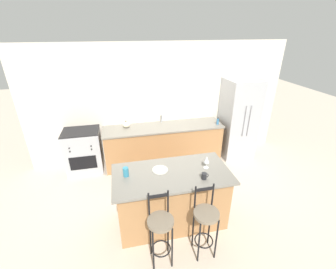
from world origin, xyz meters
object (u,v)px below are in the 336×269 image
(coffee_mug, at_px, (204,176))
(pumpkin_decoration, at_px, (126,125))
(oven_range, at_px, (84,151))
(soap_bottle, at_px, (218,121))
(refrigerator, at_px, (238,119))
(tumbler_cup, at_px, (126,172))
(bar_stool_far, at_px, (205,220))
(dinner_plate, at_px, (160,170))
(wine_glass, at_px, (207,160))
(bar_stool_near, at_px, (161,228))

(coffee_mug, bearing_deg, pumpkin_decoration, 114.49)
(pumpkin_decoration, bearing_deg, oven_range, -174.62)
(soap_bottle, bearing_deg, refrigerator, 11.80)
(refrigerator, height_order, tumbler_cup, refrigerator)
(refrigerator, relative_size, bar_stool_far, 1.73)
(bar_stool_far, height_order, coffee_mug, bar_stool_far)
(bar_stool_far, bearing_deg, coffee_mug, 74.78)
(refrigerator, distance_m, dinner_plate, 2.80)
(oven_range, height_order, tumbler_cup, tumbler_cup)
(tumbler_cup, bearing_deg, pumpkin_decoration, 86.88)
(coffee_mug, xyz_separation_m, pumpkin_decoration, (-1.01, 2.21, -0.01))
(oven_range, relative_size, dinner_plate, 3.93)
(wine_glass, distance_m, coffee_mug, 0.31)
(refrigerator, xyz_separation_m, coffee_mug, (-1.64, -2.05, 0.05))
(bar_stool_near, xyz_separation_m, coffee_mug, (0.73, 0.43, 0.40))
(refrigerator, relative_size, soap_bottle, 11.22)
(coffee_mug, bearing_deg, oven_range, 133.02)
(refrigerator, relative_size, pumpkin_decoration, 11.32)
(refrigerator, relative_size, bar_stool_near, 1.73)
(bar_stool_far, distance_m, tumbler_cup, 1.31)
(bar_stool_far, distance_m, pumpkin_decoration, 2.81)
(oven_range, xyz_separation_m, soap_bottle, (3.04, -0.19, 0.51))
(wine_glass, relative_size, soap_bottle, 1.23)
(bar_stool_far, bearing_deg, pumpkin_decoration, 108.54)
(dinner_plate, bearing_deg, wine_glass, -7.08)
(wine_glass, height_order, coffee_mug, wine_glass)
(bar_stool_far, relative_size, dinner_plate, 4.45)
(coffee_mug, bearing_deg, soap_bottle, 61.09)
(wine_glass, height_order, tumbler_cup, wine_glass)
(oven_range, bearing_deg, tumbler_cup, -64.27)
(refrigerator, distance_m, wine_glass, 2.34)
(tumbler_cup, xyz_separation_m, soap_bottle, (2.17, 1.61, -0.03))
(wine_glass, height_order, soap_bottle, wine_glass)
(dinner_plate, distance_m, tumbler_cup, 0.53)
(tumbler_cup, bearing_deg, bar_stool_far, -37.35)
(wine_glass, xyz_separation_m, tumbler_cup, (-1.24, 0.05, -0.08))
(bar_stool_far, xyz_separation_m, coffee_mug, (0.12, 0.44, 0.40))
(oven_range, xyz_separation_m, bar_stool_near, (1.24, -2.55, 0.12))
(soap_bottle, bearing_deg, coffee_mug, -118.91)
(refrigerator, bearing_deg, bar_stool_near, -133.80)
(refrigerator, relative_size, wine_glass, 9.14)
(pumpkin_decoration, bearing_deg, bar_stool_near, -84.14)
(dinner_plate, bearing_deg, tumbler_cup, -176.03)
(dinner_plate, bearing_deg, bar_stool_near, -100.70)
(oven_range, height_order, coffee_mug, coffee_mug)
(dinner_plate, xyz_separation_m, coffee_mug, (0.59, -0.36, 0.04))
(bar_stool_near, relative_size, bar_stool_far, 1.00)
(wine_glass, bearing_deg, soap_bottle, 60.78)
(bar_stool_near, relative_size, coffee_mug, 10.02)
(bar_stool_far, xyz_separation_m, soap_bottle, (1.18, 2.36, 0.39))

